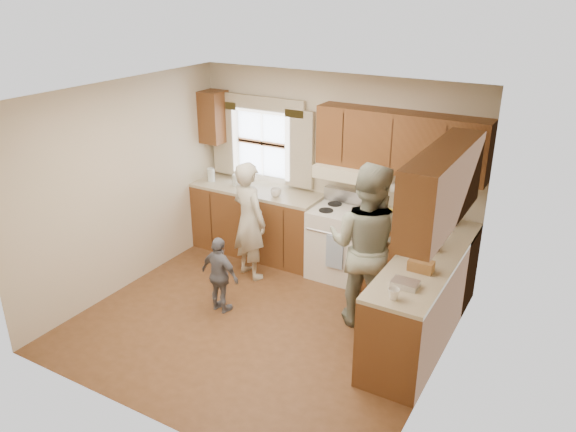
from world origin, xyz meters
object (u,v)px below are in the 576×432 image
Objects in this scene: stove at (343,242)px; child at (220,275)px; woman_right at (367,246)px; woman_left at (249,221)px.

stove is 1.18× the size of child.
woman_right is 1.68m from child.
woman_right is at bearing -149.54° from child.
woman_right is (0.65, -0.84, 0.45)m from stove.
woman_left is 0.95m from child.
woman_left reaches higher than child.
woman_left is at bearing -150.08° from stove.
stove is at bearing -53.78° from woman_right.
child is at bearing 121.21° from woman_left.
woman_left is 1.69m from woman_right.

